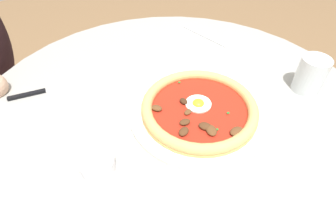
% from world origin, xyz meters
% --- Properties ---
extents(dining_table, '(1.02, 1.02, 0.72)m').
position_xyz_m(dining_table, '(0.00, 0.00, 0.55)').
color(dining_table, '#999993').
rests_on(dining_table, ground).
extents(pizza_on_plate, '(0.33, 0.33, 0.04)m').
position_xyz_m(pizza_on_plate, '(-0.04, 0.05, 0.74)').
color(pizza_on_plate, white).
rests_on(pizza_on_plate, dining_table).
extents(water_glass, '(0.07, 0.07, 0.09)m').
position_xyz_m(water_glass, '(-0.34, 0.11, 0.76)').
color(water_glass, silver).
rests_on(water_glass, dining_table).
extents(steak_knife, '(0.23, 0.05, 0.01)m').
position_xyz_m(steak_knife, '(0.27, -0.23, 0.72)').
color(steak_knife, silver).
rests_on(steak_knife, dining_table).
extents(ramekin_capers, '(0.07, 0.07, 0.03)m').
position_xyz_m(ramekin_capers, '(0.22, 0.07, 0.73)').
color(ramekin_capers, white).
rests_on(ramekin_capers, dining_table).
extents(fork_utensil, '(0.05, 0.19, 0.00)m').
position_xyz_m(fork_utensil, '(-0.27, -0.25, 0.72)').
color(fork_utensil, '#BCBCC1').
rests_on(fork_utensil, dining_table).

